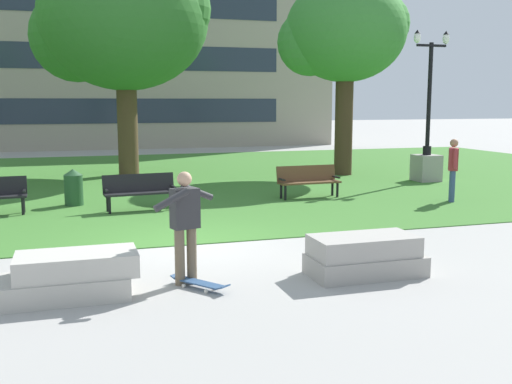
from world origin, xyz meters
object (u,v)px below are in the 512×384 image
object	(u,v)px
concrete_block_left	(365,256)
skateboard	(200,283)
person_skateboarder	(185,220)
concrete_block_center	(69,277)
park_bench_near_left	(308,179)
person_bystander_far_lawn	(453,166)
lamp_post_right	(427,151)
park_bench_near_right	(140,190)
trash_bin	(74,187)

from	to	relation	value
concrete_block_left	skateboard	bearing A→B (deg)	177.84
concrete_block_left	person_skateboarder	world-z (taller)	person_skateboarder
concrete_block_center	concrete_block_left	bearing A→B (deg)	-2.83
concrete_block_left	park_bench_near_left	world-z (taller)	park_bench_near_left
person_skateboarder	person_bystander_far_lawn	world-z (taller)	person_bystander_far_lawn
skateboard	lamp_post_right	size ratio (longest dim) A/B	0.19
concrete_block_center	skateboard	size ratio (longest dim) A/B	2.05
park_bench_near_right	person_bystander_far_lawn	xyz separation A→B (m)	(8.30, -1.23, 0.45)
park_bench_near_left	trash_bin	xyz separation A→B (m)	(-6.40, 0.62, -0.04)
skateboard	lamp_post_right	bearing A→B (deg)	43.50
skateboard	park_bench_near_left	bearing A→B (deg)	57.29
concrete_block_left	lamp_post_right	bearing A→B (deg)	52.56
lamp_post_right	park_bench_near_left	bearing A→B (deg)	-157.97
park_bench_near_left	lamp_post_right	size ratio (longest dim) A/B	0.36
concrete_block_center	park_bench_near_right	bearing A→B (deg)	75.40
trash_bin	person_bystander_far_lawn	xyz separation A→B (m)	(9.89, -2.45, 0.48)
person_skateboarder	person_bystander_far_lawn	bearing A→B (deg)	31.92
park_bench_near_right	person_skateboarder	bearing A→B (deg)	-90.31
person_skateboarder	park_bench_near_left	world-z (taller)	person_skateboarder
concrete_block_left	lamp_post_right	xyz separation A→B (m)	(7.29, 9.53, 0.74)
person_skateboarder	lamp_post_right	xyz separation A→B (m)	(10.08, 9.14, 0.07)
concrete_block_left	skateboard	size ratio (longest dim) A/B	1.91
concrete_block_center	person_skateboarder	world-z (taller)	person_skateboarder
concrete_block_left	skateboard	world-z (taller)	concrete_block_left
person_bystander_far_lawn	concrete_block_left	bearing A→B (deg)	-134.82
person_bystander_far_lawn	skateboard	bearing A→B (deg)	-146.20
person_skateboarder	skateboard	bearing A→B (deg)	-63.11
lamp_post_right	skateboard	bearing A→B (deg)	-136.50
concrete_block_center	park_bench_near_right	size ratio (longest dim) A/B	1.05
park_bench_near_left	park_bench_near_right	bearing A→B (deg)	-172.86
lamp_post_right	person_bystander_far_lawn	distance (m)	4.32
person_skateboarder	lamp_post_right	distance (m)	13.61
person_skateboarder	trash_bin	bearing A→B (deg)	101.52
person_bystander_far_lawn	concrete_block_center	bearing A→B (deg)	-151.85
park_bench_near_right	trash_bin	size ratio (longest dim) A/B	1.91
concrete_block_left	park_bench_near_left	bearing A→B (deg)	74.52
park_bench_near_left	lamp_post_right	xyz separation A→B (m)	(5.24, 2.12, 0.51)
park_bench_near_left	lamp_post_right	distance (m)	5.68
skateboard	concrete_block_center	bearing A→B (deg)	176.20
trash_bin	park_bench_near_right	bearing A→B (deg)	-37.46
concrete_block_center	lamp_post_right	distance (m)	15.02
person_skateboarder	trash_bin	world-z (taller)	person_skateboarder
concrete_block_left	trash_bin	distance (m)	9.13
lamp_post_right	concrete_block_center	bearing A→B (deg)	-141.65
skateboard	person_bystander_far_lawn	bearing A→B (deg)	33.80
person_skateboarder	lamp_post_right	size ratio (longest dim) A/B	0.34
trash_bin	person_bystander_far_lawn	size ratio (longest dim) A/B	0.56
concrete_block_left	lamp_post_right	distance (m)	12.02
person_skateboarder	skateboard	distance (m)	0.95
concrete_block_center	concrete_block_left	xyz separation A→B (m)	(4.47, -0.22, 0.00)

